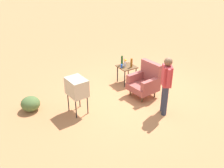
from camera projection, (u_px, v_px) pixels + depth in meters
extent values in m
plane|color=#C17A4C|center=(140.00, 96.00, 8.09)|extent=(60.00, 60.00, 0.00)
cylinder|color=brown|center=(130.00, 92.00, 8.11)|extent=(0.05, 0.05, 0.22)
cylinder|color=brown|center=(142.00, 99.00, 7.73)|extent=(0.05, 0.05, 0.22)
cylinder|color=brown|center=(143.00, 87.00, 8.39)|extent=(0.05, 0.05, 0.22)
cylinder|color=brown|center=(155.00, 94.00, 8.02)|extent=(0.05, 0.05, 0.22)
cube|color=#9E4C47|center=(143.00, 87.00, 7.97)|extent=(0.84, 0.84, 0.20)
cube|color=#9E4C47|center=(151.00, 72.00, 7.95)|extent=(0.77, 0.25, 0.64)
cube|color=#9E4C47|center=(136.00, 77.00, 8.09)|extent=(0.22, 0.70, 0.26)
cube|color=#9E4C47|center=(151.00, 84.00, 7.64)|extent=(0.22, 0.70, 0.26)
cylinder|color=black|center=(117.00, 74.00, 8.88)|extent=(0.04, 0.04, 0.58)
cylinder|color=black|center=(125.00, 79.00, 8.54)|extent=(0.04, 0.04, 0.58)
cylinder|color=black|center=(128.00, 71.00, 9.08)|extent=(0.04, 0.04, 0.58)
cylinder|color=black|center=(136.00, 76.00, 8.74)|extent=(0.04, 0.04, 0.58)
cube|color=brown|center=(127.00, 67.00, 8.67)|extent=(0.56, 0.56, 0.03)
cylinder|color=black|center=(88.00, 105.00, 7.12)|extent=(0.03, 0.03, 0.55)
cylinder|color=black|center=(80.00, 98.00, 7.43)|extent=(0.03, 0.03, 0.55)
cylinder|color=black|center=(76.00, 109.00, 6.93)|extent=(0.03, 0.03, 0.55)
cylinder|color=black|center=(68.00, 102.00, 7.24)|extent=(0.03, 0.03, 0.55)
cube|color=#BCB299|center=(77.00, 87.00, 6.95)|extent=(0.64, 0.49, 0.48)
cube|color=#383D3F|center=(84.00, 85.00, 7.06)|extent=(0.42, 0.05, 0.34)
cylinder|color=#2D3347|center=(164.00, 97.00, 7.18)|extent=(0.14, 0.14, 0.86)
cylinder|color=#2D3347|center=(165.00, 101.00, 7.00)|extent=(0.14, 0.14, 0.86)
cube|color=#BC383D|center=(167.00, 76.00, 6.76)|extent=(0.42, 0.38, 0.56)
cylinder|color=#BC383D|center=(165.00, 71.00, 6.96)|extent=(0.09, 0.09, 0.50)
cylinder|color=#BC383D|center=(169.00, 79.00, 6.54)|extent=(0.09, 0.09, 0.50)
sphere|color=brown|center=(168.00, 62.00, 6.59)|extent=(0.22, 0.22, 0.22)
cylinder|color=blue|center=(122.00, 66.00, 8.52)|extent=(0.07, 0.07, 0.12)
cylinder|color=#1E5623|center=(122.00, 60.00, 8.71)|extent=(0.07, 0.07, 0.32)
cylinder|color=brown|center=(131.00, 63.00, 8.54)|extent=(0.07, 0.07, 0.30)
cylinder|color=silver|center=(125.00, 64.00, 8.61)|extent=(0.09, 0.09, 0.18)
sphere|color=yellow|center=(125.00, 60.00, 8.55)|extent=(0.07, 0.07, 0.07)
sphere|color=#E04C66|center=(125.00, 60.00, 8.59)|extent=(0.07, 0.07, 0.07)
sphere|color=orange|center=(125.00, 60.00, 8.52)|extent=(0.07, 0.07, 0.07)
ellipsoid|color=#516B38|center=(31.00, 104.00, 7.30)|extent=(0.54, 0.54, 0.41)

